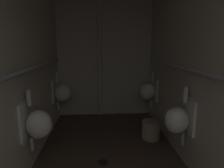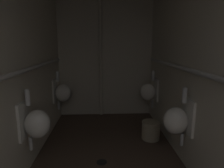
# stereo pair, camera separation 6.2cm
# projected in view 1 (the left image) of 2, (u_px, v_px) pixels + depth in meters

# --- Properties ---
(wall_left) EXTENTS (0.06, 4.12, 2.49)m
(wall_left) POSITION_uv_depth(u_px,v_px,m) (17.00, 72.00, 2.15)
(wall_left) COLOR beige
(wall_left) RESTS_ON ground
(wall_right) EXTENTS (0.06, 4.12, 2.49)m
(wall_right) POSITION_uv_depth(u_px,v_px,m) (197.00, 71.00, 2.28)
(wall_right) COLOR beige
(wall_right) RESTS_ON ground
(wall_back) EXTENTS (2.12, 0.06, 2.49)m
(wall_back) POSITION_uv_depth(u_px,v_px,m) (105.00, 59.00, 4.20)
(wall_back) COLOR beige
(wall_back) RESTS_ON ground
(urinal_left_mid) EXTENTS (0.32, 0.30, 0.76)m
(urinal_left_mid) POSITION_uv_depth(u_px,v_px,m) (37.00, 123.00, 2.27)
(urinal_left_mid) COLOR silver
(urinal_left_far) EXTENTS (0.32, 0.30, 0.76)m
(urinal_left_far) POSITION_uv_depth(u_px,v_px,m) (61.00, 93.00, 3.73)
(urinal_left_far) COLOR silver
(urinal_right_mid) EXTENTS (0.32, 0.30, 0.76)m
(urinal_right_mid) POSITION_uv_depth(u_px,v_px,m) (178.00, 119.00, 2.40)
(urinal_right_mid) COLOR silver
(urinal_right_far) EXTENTS (0.32, 0.30, 0.76)m
(urinal_right_far) POSITION_uv_depth(u_px,v_px,m) (148.00, 91.00, 3.85)
(urinal_right_far) COLOR silver
(supply_pipe_left) EXTENTS (0.06, 3.40, 0.06)m
(supply_pipe_left) POSITION_uv_depth(u_px,v_px,m) (26.00, 71.00, 2.17)
(supply_pipe_left) COLOR #B2B2B2
(supply_pipe_right) EXTENTS (0.06, 3.40, 0.06)m
(supply_pipe_right) POSITION_uv_depth(u_px,v_px,m) (188.00, 70.00, 2.30)
(supply_pipe_right) COLOR #B2B2B2
(standpipe_back_wall) EXTENTS (0.07, 0.07, 2.44)m
(standpipe_back_wall) POSITION_uv_depth(u_px,v_px,m) (100.00, 59.00, 4.08)
(standpipe_back_wall) COLOR beige
(standpipe_back_wall) RESTS_ON ground
(floor_drain) EXTENTS (0.14, 0.14, 0.01)m
(floor_drain) POSITION_uv_depth(u_px,v_px,m) (103.00, 162.00, 2.59)
(floor_drain) COLOR black
(floor_drain) RESTS_ON ground
(waste_bin) EXTENTS (0.30, 0.30, 0.30)m
(waste_bin) POSITION_uv_depth(u_px,v_px,m) (151.00, 130.00, 3.24)
(waste_bin) COLOR #9E937A
(waste_bin) RESTS_ON ground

